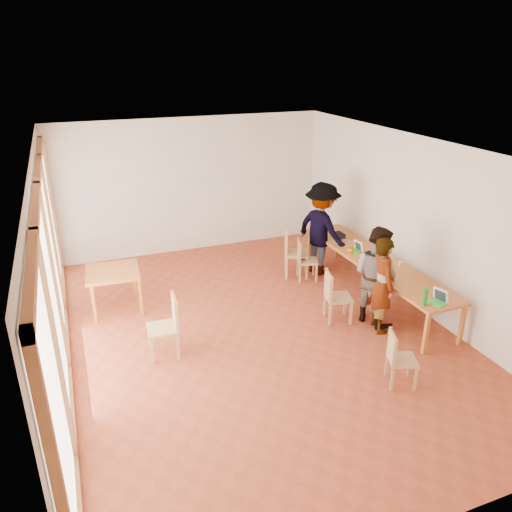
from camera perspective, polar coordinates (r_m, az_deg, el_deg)
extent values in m
plane|color=#A04026|center=(8.34, 0.08, -8.64)|extent=(8.00, 8.00, 0.00)
cube|color=beige|center=(11.31, -7.37, 7.96)|extent=(6.00, 0.10, 3.00)
cube|color=beige|center=(4.66, 19.05, -16.25)|extent=(6.00, 0.10, 3.00)
cube|color=beige|center=(9.13, 17.93, 3.45)|extent=(0.10, 8.00, 3.00)
cube|color=white|center=(7.23, -22.36, -2.23)|extent=(0.10, 8.00, 3.00)
cube|color=white|center=(7.25, 0.09, 12.22)|extent=(6.00, 8.00, 0.04)
cube|color=#C6702C|center=(9.43, 13.42, -0.51)|extent=(0.80, 4.00, 0.05)
cube|color=#C6702C|center=(8.04, 18.87, -8.39)|extent=(0.06, 0.06, 0.70)
cube|color=#C6702C|center=(10.93, 6.14, 1.15)|extent=(0.06, 0.06, 0.70)
cube|color=#C6702C|center=(8.46, 22.47, -7.32)|extent=(0.06, 0.06, 0.70)
cube|color=#C6702C|center=(11.24, 9.23, 1.60)|extent=(0.06, 0.06, 0.70)
cube|color=#C6702C|center=(9.05, -16.09, -1.78)|extent=(0.90, 0.90, 0.05)
cube|color=#C6702C|center=(8.85, -18.06, -5.33)|extent=(0.05, 0.05, 0.70)
cube|color=#C6702C|center=(9.55, -18.42, -3.25)|extent=(0.05, 0.05, 0.70)
cube|color=#C6702C|center=(8.89, -13.06, -4.60)|extent=(0.05, 0.05, 0.70)
cube|color=#C6702C|center=(9.59, -13.80, -2.59)|extent=(0.05, 0.05, 0.70)
cube|color=tan|center=(7.27, 16.41, -11.34)|extent=(0.48, 0.48, 0.04)
cube|color=tan|center=(7.12, 15.28, -9.98)|extent=(0.17, 0.36, 0.39)
cube|color=tan|center=(8.59, 9.42, -4.71)|extent=(0.51, 0.51, 0.04)
cube|color=tan|center=(8.44, 8.28, -3.35)|extent=(0.15, 0.41, 0.44)
cube|color=tan|center=(10.04, 5.86, -0.56)|extent=(0.49, 0.49, 0.04)
cube|color=tan|center=(9.93, 4.92, 0.59)|extent=(0.15, 0.38, 0.41)
cube|color=tan|center=(10.17, 4.64, 0.34)|extent=(0.62, 0.62, 0.05)
cube|color=tan|center=(10.06, 3.47, 1.78)|extent=(0.23, 0.45, 0.50)
cube|color=tan|center=(7.66, -10.65, -8.15)|extent=(0.49, 0.49, 0.04)
cube|color=tan|center=(7.55, -9.25, -6.28)|extent=(0.08, 0.45, 0.47)
imported|color=gray|center=(8.30, 14.22, -3.20)|extent=(0.49, 0.65, 1.63)
imported|color=gray|center=(8.52, 13.51, -2.14)|extent=(0.84, 0.97, 1.70)
imported|color=gray|center=(10.18, 7.50, 3.08)|extent=(1.06, 1.39, 1.91)
cube|color=green|center=(8.08, 19.90, -5.03)|extent=(0.26, 0.31, 0.03)
cube|color=white|center=(8.11, 20.37, -4.21)|extent=(0.14, 0.26, 0.22)
cube|color=green|center=(9.32, 12.91, -0.48)|extent=(0.22, 0.26, 0.02)
cube|color=white|center=(9.31, 13.41, -0.03)|extent=(0.13, 0.21, 0.18)
cube|color=green|center=(9.69, 11.22, 0.58)|extent=(0.20, 0.26, 0.02)
cube|color=white|center=(9.71, 11.65, 1.14)|extent=(0.09, 0.22, 0.20)
imported|color=#C17D11|center=(9.61, 10.76, 0.64)|extent=(0.12, 0.12, 0.09)
cylinder|color=#16721D|center=(7.91, 18.77, -4.46)|extent=(0.07, 0.07, 0.28)
cylinder|color=silver|center=(9.24, 16.16, -0.81)|extent=(0.07, 0.07, 0.09)
cylinder|color=white|center=(9.18, 12.55, -0.69)|extent=(0.08, 0.08, 0.06)
cube|color=#D73F78|center=(10.21, 10.25, 1.78)|extent=(0.05, 0.10, 0.01)
cube|color=black|center=(10.37, 9.48, 2.37)|extent=(0.16, 0.26, 0.09)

